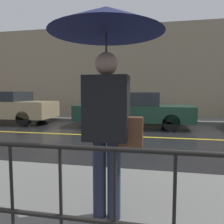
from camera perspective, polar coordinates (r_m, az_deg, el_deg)
ground_plane at (r=7.10m, az=15.16°, el=-6.61°), size 80.00×80.00×0.00m
sidewalk_near at (r=2.78m, az=22.47°, el=-24.53°), size 28.00×2.48×0.12m
sidewalk_far at (r=11.33m, az=13.63°, el=-1.93°), size 28.00×1.96×0.12m
lane_marking at (r=7.10m, az=15.16°, el=-6.57°), size 25.20×0.12×0.01m
building_storefront at (r=12.43m, az=13.65°, el=10.28°), size 28.00×0.30×5.14m
pedestrian at (r=2.22m, az=-1.36°, el=15.90°), size 1.13×1.13×2.13m
car_tan at (r=11.48m, az=-26.47°, el=1.25°), size 4.77×1.72×1.46m
car_dark_green at (r=9.16m, az=5.31°, el=0.77°), size 4.75×1.91×1.42m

